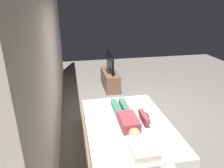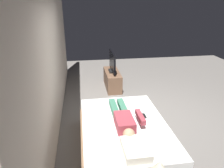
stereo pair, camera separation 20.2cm
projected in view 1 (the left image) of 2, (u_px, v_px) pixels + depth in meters
ground_plane at (139, 119)px, 4.67m from camera, size 10.00×10.00×0.00m
back_wall at (53, 57)px, 4.20m from camera, size 6.40×0.10×2.80m
bed at (128, 137)px, 3.64m from camera, size 2.09×1.47×0.54m
pillow at (143, 148)px, 2.85m from camera, size 0.48×0.34×0.12m
person at (127, 118)px, 3.53m from camera, size 1.26×0.46×0.18m
remote at (147, 115)px, 3.76m from camera, size 0.15×0.04×0.02m
tv_stand at (110, 80)px, 6.23m from camera, size 1.10×0.40×0.50m
tv at (110, 62)px, 6.03m from camera, size 0.88×0.20×0.59m
lamp at (171, 166)px, 2.20m from camera, size 0.22×0.22×0.42m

